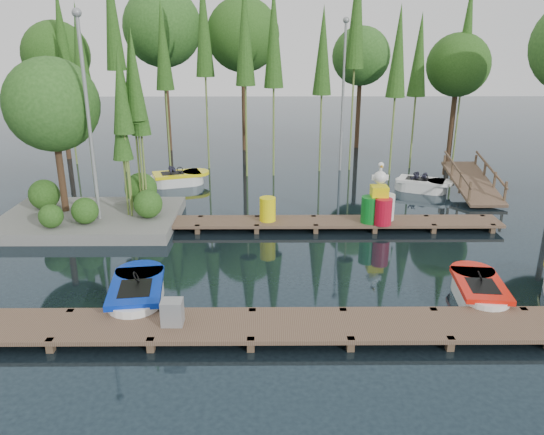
{
  "coord_description": "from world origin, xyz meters",
  "views": [
    {
      "loc": [
        0.38,
        -15.0,
        6.45
      ],
      "look_at": [
        0.5,
        0.5,
        1.1
      ],
      "focal_mm": 35.0,
      "sensor_mm": 36.0,
      "label": 1
    }
  ],
  "objects_px": {
    "boat_yellow_far": "(178,179)",
    "boat_red": "(479,292)",
    "drum_cluster": "(380,205)",
    "utility_cabinet": "(172,312)",
    "yellow_barrel": "(268,209)",
    "boat_blue": "(137,295)",
    "island": "(75,135)"
  },
  "relations": [
    {
      "from": "boat_blue",
      "to": "boat_red",
      "type": "distance_m",
      "value": 8.68
    },
    {
      "from": "boat_yellow_far",
      "to": "drum_cluster",
      "type": "xyz_separation_m",
      "value": [
        7.92,
        -5.98,
        0.64
      ]
    },
    {
      "from": "boat_blue",
      "to": "island",
      "type": "bearing_deg",
      "value": 110.68
    },
    {
      "from": "drum_cluster",
      "to": "island",
      "type": "bearing_deg",
      "value": 174.86
    },
    {
      "from": "yellow_barrel",
      "to": "drum_cluster",
      "type": "height_order",
      "value": "drum_cluster"
    },
    {
      "from": "island",
      "to": "boat_yellow_far",
      "type": "height_order",
      "value": "island"
    },
    {
      "from": "island",
      "to": "boat_red",
      "type": "relative_size",
      "value": 2.58
    },
    {
      "from": "yellow_barrel",
      "to": "drum_cluster",
      "type": "xyz_separation_m",
      "value": [
        3.86,
        -0.16,
        0.2
      ]
    },
    {
      "from": "boat_yellow_far",
      "to": "yellow_barrel",
      "type": "distance_m",
      "value": 7.12
    },
    {
      "from": "island",
      "to": "drum_cluster",
      "type": "height_order",
      "value": "island"
    },
    {
      "from": "drum_cluster",
      "to": "utility_cabinet",
      "type": "bearing_deg",
      "value": -131.18
    },
    {
      "from": "boat_yellow_far",
      "to": "yellow_barrel",
      "type": "bearing_deg",
      "value": -53.34
    },
    {
      "from": "boat_yellow_far",
      "to": "boat_red",
      "type": "bearing_deg",
      "value": -48.06
    },
    {
      "from": "island",
      "to": "boat_red",
      "type": "xyz_separation_m",
      "value": [
        12.06,
        -6.16,
        -2.94
      ]
    },
    {
      "from": "yellow_barrel",
      "to": "boat_red",
      "type": "bearing_deg",
      "value": -44.85
    },
    {
      "from": "island",
      "to": "drum_cluster",
      "type": "distance_m",
      "value": 10.8
    },
    {
      "from": "island",
      "to": "boat_blue",
      "type": "distance_m",
      "value": 7.74
    },
    {
      "from": "boat_yellow_far",
      "to": "utility_cabinet",
      "type": "distance_m",
      "value": 12.97
    },
    {
      "from": "boat_red",
      "to": "utility_cabinet",
      "type": "distance_m",
      "value": 7.71
    },
    {
      "from": "yellow_barrel",
      "to": "drum_cluster",
      "type": "distance_m",
      "value": 3.87
    },
    {
      "from": "utility_cabinet",
      "to": "yellow_barrel",
      "type": "xyz_separation_m",
      "value": [
        2.13,
        7.0,
        0.13
      ]
    },
    {
      "from": "yellow_barrel",
      "to": "drum_cluster",
      "type": "bearing_deg",
      "value": -2.32
    },
    {
      "from": "island",
      "to": "boat_yellow_far",
      "type": "bearing_deg",
      "value": 62.73
    },
    {
      "from": "drum_cluster",
      "to": "boat_yellow_far",
      "type": "bearing_deg",
      "value": 142.97
    },
    {
      "from": "boat_blue",
      "to": "drum_cluster",
      "type": "height_order",
      "value": "drum_cluster"
    },
    {
      "from": "utility_cabinet",
      "to": "drum_cluster",
      "type": "distance_m",
      "value": 9.1
    },
    {
      "from": "boat_yellow_far",
      "to": "yellow_barrel",
      "type": "xyz_separation_m",
      "value": [
        4.07,
        -5.82,
        0.44
      ]
    },
    {
      "from": "drum_cluster",
      "to": "yellow_barrel",
      "type": "bearing_deg",
      "value": 177.68
    },
    {
      "from": "boat_blue",
      "to": "drum_cluster",
      "type": "relative_size",
      "value": 1.39
    },
    {
      "from": "yellow_barrel",
      "to": "boat_yellow_far",
      "type": "bearing_deg",
      "value": 124.94
    },
    {
      "from": "island",
      "to": "drum_cluster",
      "type": "xyz_separation_m",
      "value": [
        10.52,
        -0.95,
        -2.27
      ]
    },
    {
      "from": "boat_yellow_far",
      "to": "yellow_barrel",
      "type": "height_order",
      "value": "boat_yellow_far"
    }
  ]
}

